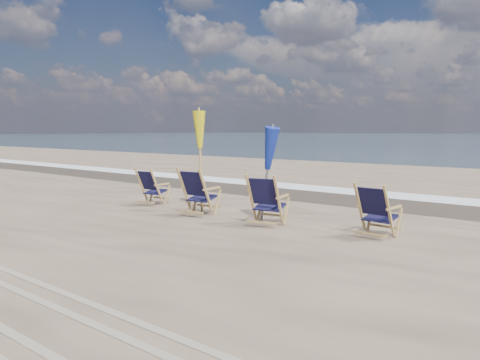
{
  "coord_description": "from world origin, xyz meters",
  "views": [
    {
      "loc": [
        5.78,
        -5.03,
        1.9
      ],
      "look_at": [
        0.0,
        2.2,
        0.9
      ],
      "focal_mm": 35.0,
      "sensor_mm": 36.0,
      "label": 1
    }
  ],
  "objects_px": {
    "beach_chair_0": "(157,187)",
    "umbrella_yellow": "(200,135)",
    "beach_chair_2": "(278,201)",
    "beach_chair_1": "(206,193)",
    "umbrella_blue": "(266,152)",
    "beach_chair_3": "(389,213)"
  },
  "relations": [
    {
      "from": "beach_chair_2",
      "to": "umbrella_blue",
      "type": "height_order",
      "value": "umbrella_blue"
    },
    {
      "from": "beach_chair_0",
      "to": "umbrella_yellow",
      "type": "relative_size",
      "value": 0.41
    },
    {
      "from": "beach_chair_0",
      "to": "beach_chair_1",
      "type": "bearing_deg",
      "value": 165.96
    },
    {
      "from": "beach_chair_0",
      "to": "beach_chair_1",
      "type": "xyz_separation_m",
      "value": [
        1.95,
        -0.32,
        0.07
      ]
    },
    {
      "from": "beach_chair_2",
      "to": "beach_chair_0",
      "type": "bearing_deg",
      "value": -15.02
    },
    {
      "from": "beach_chair_1",
      "to": "beach_chair_2",
      "type": "relative_size",
      "value": 1.03
    },
    {
      "from": "beach_chair_2",
      "to": "beach_chair_1",
      "type": "bearing_deg",
      "value": -9.15
    },
    {
      "from": "beach_chair_1",
      "to": "umbrella_blue",
      "type": "distance_m",
      "value": 1.68
    },
    {
      "from": "beach_chair_0",
      "to": "beach_chair_2",
      "type": "bearing_deg",
      "value": 171.44
    },
    {
      "from": "umbrella_yellow",
      "to": "beach_chair_0",
      "type": "bearing_deg",
      "value": -174.48
    },
    {
      "from": "beach_chair_3",
      "to": "umbrella_yellow",
      "type": "relative_size",
      "value": 0.43
    },
    {
      "from": "beach_chair_0",
      "to": "umbrella_blue",
      "type": "xyz_separation_m",
      "value": [
        3.32,
        0.0,
        0.98
      ]
    },
    {
      "from": "beach_chair_0",
      "to": "beach_chair_2",
      "type": "height_order",
      "value": "beach_chair_2"
    },
    {
      "from": "umbrella_yellow",
      "to": "umbrella_blue",
      "type": "height_order",
      "value": "umbrella_yellow"
    },
    {
      "from": "beach_chair_2",
      "to": "umbrella_yellow",
      "type": "distance_m",
      "value": 2.74
    },
    {
      "from": "beach_chair_1",
      "to": "umbrella_yellow",
      "type": "distance_m",
      "value": 1.43
    },
    {
      "from": "beach_chair_1",
      "to": "umbrella_blue",
      "type": "relative_size",
      "value": 0.55
    },
    {
      "from": "beach_chair_0",
      "to": "beach_chair_3",
      "type": "bearing_deg",
      "value": 175.64
    },
    {
      "from": "beach_chair_3",
      "to": "umbrella_yellow",
      "type": "distance_m",
      "value": 4.66
    },
    {
      "from": "beach_chair_0",
      "to": "umbrella_blue",
      "type": "distance_m",
      "value": 3.46
    },
    {
      "from": "beach_chair_2",
      "to": "umbrella_blue",
      "type": "xyz_separation_m",
      "value": [
        -0.47,
        0.25,
        0.93
      ]
    },
    {
      "from": "beach_chair_0",
      "to": "umbrella_yellow",
      "type": "bearing_deg",
      "value": -179.28
    }
  ]
}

